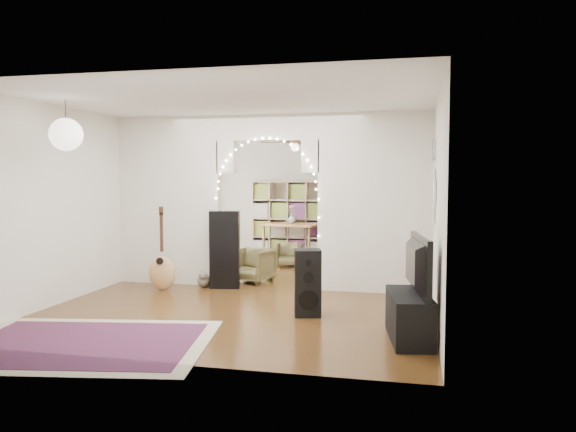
% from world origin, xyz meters
% --- Properties ---
extents(floor, '(7.50, 7.50, 0.00)m').
position_xyz_m(floor, '(0.00, 0.00, 0.00)').
color(floor, black).
rests_on(floor, ground).
extents(ceiling, '(5.00, 7.50, 0.02)m').
position_xyz_m(ceiling, '(0.00, 0.00, 2.70)').
color(ceiling, white).
rests_on(ceiling, wall_back).
extents(wall_back, '(5.00, 0.02, 2.70)m').
position_xyz_m(wall_back, '(0.00, 3.75, 1.35)').
color(wall_back, silver).
rests_on(wall_back, floor).
extents(wall_front, '(5.00, 0.02, 2.70)m').
position_xyz_m(wall_front, '(0.00, -3.75, 1.35)').
color(wall_front, silver).
rests_on(wall_front, floor).
extents(wall_left, '(0.02, 7.50, 2.70)m').
position_xyz_m(wall_left, '(-2.50, 0.00, 1.35)').
color(wall_left, silver).
rests_on(wall_left, floor).
extents(wall_right, '(0.02, 7.50, 2.70)m').
position_xyz_m(wall_right, '(2.50, 0.00, 1.35)').
color(wall_right, silver).
rests_on(wall_right, floor).
extents(divider_wall, '(5.00, 0.20, 2.70)m').
position_xyz_m(divider_wall, '(0.00, 0.00, 1.42)').
color(divider_wall, silver).
rests_on(divider_wall, floor).
extents(fairy_lights, '(1.64, 0.04, 1.60)m').
position_xyz_m(fairy_lights, '(0.00, -0.13, 1.55)').
color(fairy_lights, '#FFEABF').
rests_on(fairy_lights, divider_wall).
extents(window, '(0.04, 1.20, 1.40)m').
position_xyz_m(window, '(-2.47, 1.80, 1.50)').
color(window, white).
rests_on(window, wall_left).
extents(wall_clock, '(0.03, 0.31, 0.31)m').
position_xyz_m(wall_clock, '(2.48, -0.60, 2.10)').
color(wall_clock, white).
rests_on(wall_clock, wall_right).
extents(picture_frames, '(0.02, 0.50, 0.70)m').
position_xyz_m(picture_frames, '(2.48, -1.00, 1.50)').
color(picture_frames, white).
rests_on(picture_frames, wall_right).
extents(paper_lantern, '(0.40, 0.40, 0.40)m').
position_xyz_m(paper_lantern, '(-1.90, -2.40, 2.25)').
color(paper_lantern, white).
rests_on(paper_lantern, ceiling).
extents(ceiling_fan, '(1.10, 1.10, 0.30)m').
position_xyz_m(ceiling_fan, '(0.00, 2.00, 2.40)').
color(ceiling_fan, gold).
rests_on(ceiling_fan, ceiling).
extents(area_rug, '(2.90, 2.36, 0.02)m').
position_xyz_m(area_rug, '(-1.11, -3.38, 0.01)').
color(area_rug, maroon).
rests_on(area_rug, floor).
extents(guitar_case, '(0.48, 0.23, 1.21)m').
position_xyz_m(guitar_case, '(-0.64, -0.25, 0.61)').
color(guitar_case, black).
rests_on(guitar_case, floor).
extents(acoustic_guitar, '(0.46, 0.30, 1.09)m').
position_xyz_m(acoustic_guitar, '(-1.53, -0.59, 0.48)').
color(acoustic_guitar, '#B88549').
rests_on(acoustic_guitar, floor).
extents(tabby_cat, '(0.25, 0.44, 0.29)m').
position_xyz_m(tabby_cat, '(-0.98, -0.26, 0.12)').
color(tabby_cat, brown).
rests_on(tabby_cat, floor).
extents(floor_speaker, '(0.38, 0.35, 0.83)m').
position_xyz_m(floor_speaker, '(0.95, -1.68, 0.42)').
color(floor_speaker, black).
rests_on(floor_speaker, floor).
extents(media_console, '(0.55, 1.05, 0.50)m').
position_xyz_m(media_console, '(2.20, -2.46, 0.25)').
color(media_console, black).
rests_on(media_console, floor).
extents(tv, '(0.30, 1.08, 0.62)m').
position_xyz_m(tv, '(2.20, -2.46, 0.81)').
color(tv, black).
rests_on(tv, media_console).
extents(bookcase, '(1.67, 0.77, 1.65)m').
position_xyz_m(bookcase, '(-0.45, 3.50, 0.83)').
color(bookcase, '#C7B390').
rests_on(bookcase, floor).
extents(dining_table, '(1.33, 1.02, 0.76)m').
position_xyz_m(dining_table, '(-0.32, 3.17, 0.68)').
color(dining_table, olive).
rests_on(dining_table, floor).
extents(flower_vase, '(0.22, 0.22, 0.19)m').
position_xyz_m(flower_vase, '(-0.32, 3.17, 0.85)').
color(flower_vase, silver).
rests_on(flower_vase, dining_table).
extents(dining_chair_left, '(0.73, 0.75, 0.56)m').
position_xyz_m(dining_chair_left, '(-0.37, 0.35, 0.28)').
color(dining_chair_left, brown).
rests_on(dining_chair_left, floor).
extents(dining_chair_right, '(0.55, 0.56, 0.45)m').
position_xyz_m(dining_chair_right, '(-0.14, 2.10, 0.23)').
color(dining_chair_right, brown).
rests_on(dining_chair_right, floor).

